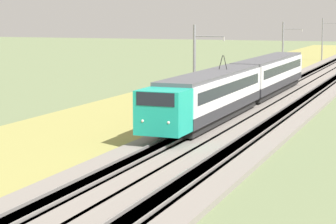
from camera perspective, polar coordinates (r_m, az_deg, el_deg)
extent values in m
cube|color=gray|center=(62.29, 7.99, 1.12)|extent=(240.00, 4.40, 0.30)
cube|color=gray|center=(61.47, 11.78, 0.93)|extent=(240.00, 4.40, 0.30)
cube|color=#4C4238|center=(62.29, 7.99, 1.12)|extent=(240.00, 1.57, 0.30)
cube|color=gray|center=(62.38, 7.52, 1.35)|extent=(240.00, 0.07, 0.15)
cube|color=gray|center=(62.14, 8.48, 1.30)|extent=(240.00, 0.07, 0.15)
cube|color=#4C4238|center=(61.47, 11.78, 0.93)|extent=(240.00, 1.57, 0.30)
cube|color=gray|center=(61.53, 11.30, 1.16)|extent=(240.00, 0.07, 0.15)
cube|color=gray|center=(61.36, 12.28, 1.11)|extent=(240.00, 0.07, 0.15)
cube|color=#99934C|center=(64.25, 1.91, 1.34)|extent=(240.00, 13.54, 0.12)
cube|color=#19A88E|center=(38.75, -0.40, 0.04)|extent=(2.51, 2.83, 2.62)
cube|color=black|center=(38.28, -0.61, 1.27)|extent=(1.81, 2.36, 0.79)
sphere|color=#F2EAC6|center=(38.02, -2.21, -0.78)|extent=(0.20, 0.20, 0.20)
sphere|color=#F2EAC6|center=(37.41, 0.07, -0.92)|extent=(0.20, 0.20, 0.20)
cube|color=#2D2D33|center=(47.95, 3.91, 0.49)|extent=(16.91, 2.95, 0.73)
cube|color=silver|center=(47.78, 3.92, 2.05)|extent=(16.91, 2.95, 1.89)
cube|color=black|center=(47.77, 3.92, 2.23)|extent=(15.56, 2.97, 0.79)
cube|color=#515156|center=(47.68, 3.93, 3.33)|extent=(16.91, 2.72, 0.25)
cube|color=black|center=(48.04, 3.90, -0.27)|extent=(16.07, 2.51, 0.55)
cylinder|color=black|center=(41.98, 0.47, -1.29)|extent=(0.86, 0.12, 0.86)
cylinder|color=black|center=(41.61, 1.85, -1.38)|extent=(0.86, 0.12, 0.86)
cube|color=#2D2D33|center=(65.97, 8.81, 2.57)|extent=(19.43, 2.95, 0.73)
cube|color=silver|center=(65.85, 8.84, 3.71)|extent=(19.43, 2.95, 1.89)
cube|color=black|center=(65.84, 8.84, 3.84)|extent=(17.87, 2.97, 0.79)
cube|color=#515156|center=(65.78, 8.86, 4.63)|extent=(19.43, 2.72, 0.25)
cube|color=black|center=(66.04, 8.80, 2.02)|extent=(18.45, 2.51, 0.55)
cylinder|color=black|center=(50.09, 4.62, 4.34)|extent=(0.06, 0.33, 1.08)
cylinder|color=black|center=(49.99, 5.01, 4.33)|extent=(0.06, 0.33, 1.08)
cube|color=black|center=(41.95, 1.15, -2.52)|extent=(0.10, 0.10, 0.00)
cylinder|color=slate|center=(51.76, 2.30, 3.60)|extent=(0.22, 0.22, 7.25)
cylinder|color=slate|center=(51.23, 3.60, 6.60)|extent=(0.08, 2.40, 0.08)
cylinder|color=#B2ADA8|center=(50.88, 4.89, 6.34)|extent=(0.10, 0.10, 0.30)
cylinder|color=slate|center=(85.11, 9.96, 5.33)|extent=(0.22, 0.22, 7.18)
cylinder|color=slate|center=(84.79, 10.80, 7.12)|extent=(0.08, 2.40, 0.08)
cylinder|color=#B2ADA8|center=(84.58, 11.60, 6.96)|extent=(0.10, 0.10, 0.30)
cylinder|color=slate|center=(119.14, 13.29, 6.15)|extent=(0.22, 0.22, 7.54)
cylinder|color=slate|center=(118.91, 13.91, 7.51)|extent=(0.08, 2.40, 0.08)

